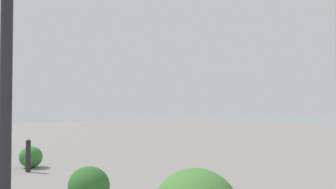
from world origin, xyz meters
TOP-DOWN VIEW (x-y plane):
  - lamppost at (4.15, 0.82)m, footprint 0.98×0.28m
  - bollard_mid at (9.20, -0.50)m, footprint 0.13×0.13m
  - shrub_low at (9.84, -0.70)m, footprint 0.67×0.61m
  - shrub_tall at (5.43, -0.69)m, footprint 0.77×0.69m

SIDE VIEW (x-z plane):
  - shrub_low at x=9.84m, z-range 0.00..0.57m
  - shrub_tall at x=5.43m, z-range 0.00..0.65m
  - bollard_mid at x=9.20m, z-range 0.02..0.84m
  - lamppost at x=4.15m, z-range 0.67..4.72m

